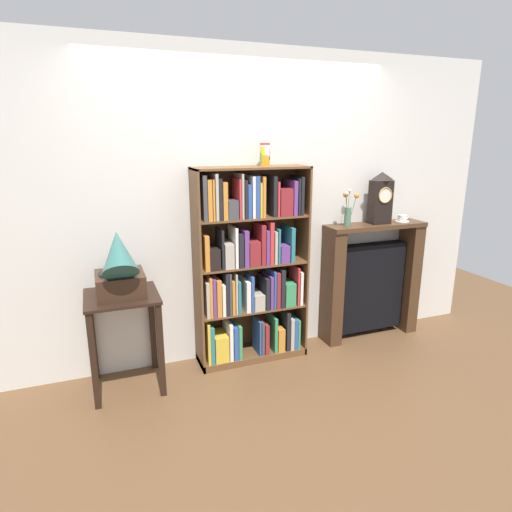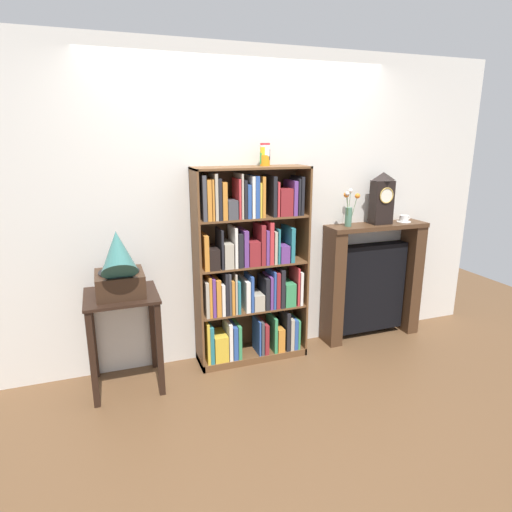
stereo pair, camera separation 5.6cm
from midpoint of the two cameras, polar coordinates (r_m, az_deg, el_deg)
name	(u,v)px [view 2 (the right image)]	position (r m, az deg, el deg)	size (l,w,h in m)	color
ground_plane	(257,364)	(3.89, 0.54, -13.98)	(7.65, 6.40, 0.02)	brown
wall_back	(253,208)	(3.77, 0.07, 6.26)	(4.65, 0.08, 2.60)	silver
bookshelf	(249,273)	(3.68, -0.45, -2.21)	(0.95, 0.29, 1.67)	brown
cup_stack	(265,154)	(3.60, 1.64, 13.11)	(0.08, 0.08, 0.18)	orange
side_table_left	(123,319)	(3.48, -16.52, -7.86)	(0.53, 0.50, 0.76)	black
gramophone	(119,268)	(3.29, -17.00, -1.50)	(0.34, 0.48, 0.56)	#382316
fireplace_mantel	(371,282)	(4.35, 15.20, -3.28)	(0.98, 0.26, 1.12)	#472D1C
mantel_clock	(382,198)	(4.17, 16.49, 7.24)	(0.19, 0.14, 0.47)	black
flower_vase	(349,210)	(3.99, 12.46, 5.94)	(0.16, 0.12, 0.33)	#4C7A60
teacup_with_saucer	(404,219)	(4.36, 19.10, 4.59)	(0.14, 0.13, 0.06)	white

